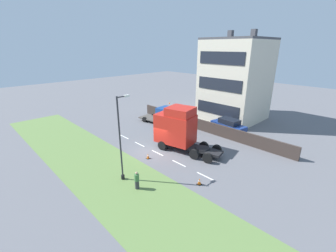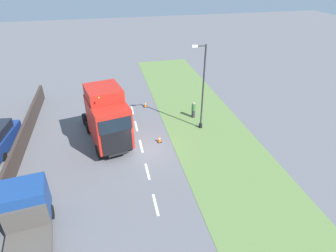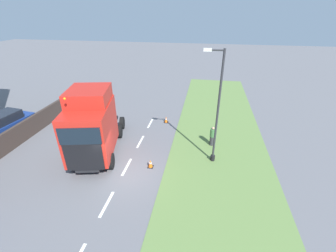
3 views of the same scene
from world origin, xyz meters
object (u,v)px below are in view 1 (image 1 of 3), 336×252
Objects in this scene: traffic_cone_lead at (199,181)px; lamp_post at (121,143)px; pedestrian at (137,181)px; flatbed_truck at (163,115)px; lorry_cab at (177,128)px; parked_car at (228,126)px; traffic_cone_trailing at (148,156)px.

lamp_post is at bearing 128.50° from traffic_cone_lead.
flatbed_truck is at bearing 39.64° from pedestrian.
flatbed_truck is 16.16m from pedestrian.
pedestrian reaches higher than traffic_cone_lead.
parked_car is (8.42, -1.33, -1.48)m from lorry_cab.
traffic_cone_trailing is (-3.90, 0.43, -2.17)m from lorry_cab.
pedestrian is (-16.25, -1.66, -0.22)m from parked_car.
parked_car reaches higher than pedestrian.
traffic_cone_lead is at bearing -133.88° from lorry_cab.
lamp_post is (-7.81, -1.02, 0.98)m from lorry_cab.
lamp_post is 3.33m from pedestrian.
pedestrian is 5.23m from traffic_cone_trailing.
flatbed_truck is 3.72× the size of pedestrian.
flatbed_truck is 15.10m from lamp_post.
parked_car is at bearing 5.83° from pedestrian.
lamp_post reaches higher than lorry_cab.
parked_car is 16.34m from pedestrian.
pedestrian is at bearing -166.92° from parked_car.
pedestrian is at bearing -138.99° from traffic_cone_trailing.
parked_car reaches higher than traffic_cone_trailing.
lorry_cab is at bearing 178.27° from parked_car.
traffic_cone_trailing is at bearing 32.21° from flatbed_truck.
traffic_cone_lead is 1.00× the size of traffic_cone_trailing.
parked_car is at bearing -21.59° from lorry_cab.
lamp_post is at bearing 27.07° from flatbed_truck.
traffic_cone_trailing is at bearing 91.47° from traffic_cone_lead.
parked_car is 8.40× the size of traffic_cone_trailing.
lorry_cab is 7.94m from lamp_post.
lorry_cab is at bearing 20.90° from pedestrian.
traffic_cone_lead is at bearing -88.53° from traffic_cone_trailing.
flatbed_truck is at bearing 38.98° from traffic_cone_trailing.
flatbed_truck is (4.61, 7.31, -1.06)m from lorry_cab.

